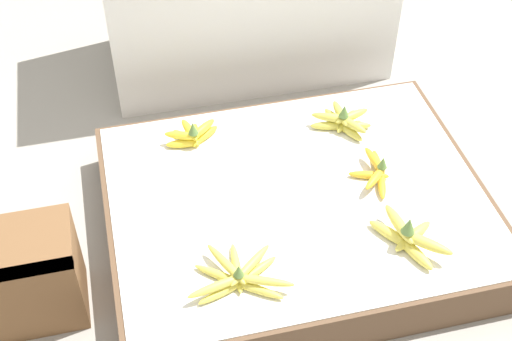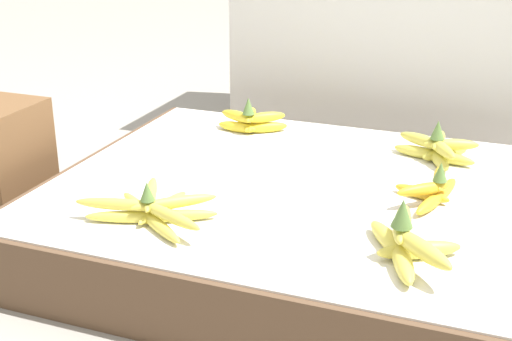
{
  "view_description": "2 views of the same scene",
  "coord_description": "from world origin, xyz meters",
  "px_view_note": "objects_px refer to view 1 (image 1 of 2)",
  "views": [
    {
      "loc": [
        -0.46,
        -1.4,
        1.67
      ],
      "look_at": [
        -0.12,
        0.01,
        0.27
      ],
      "focal_mm": 50.0,
      "sensor_mm": 36.0,
      "label": 1
    },
    {
      "loc": [
        0.39,
        -1.36,
        0.74
      ],
      "look_at": [
        -0.13,
        -0.01,
        0.17
      ],
      "focal_mm": 50.0,
      "sensor_mm": 36.0,
      "label": 2
    }
  ],
  "objects_px": {
    "banana_bunch_back_left": "(192,135)",
    "banana_bunch_front_left": "(239,277)",
    "wooden_crate": "(21,277)",
    "banana_bunch_back_midleft": "(343,121)",
    "banana_bunch_middle_midleft": "(376,171)",
    "banana_bunch_front_midleft": "(409,237)"
  },
  "relations": [
    {
      "from": "wooden_crate",
      "to": "banana_bunch_back_midleft",
      "type": "distance_m",
      "value": 1.09
    },
    {
      "from": "banana_bunch_front_left",
      "to": "banana_bunch_front_midleft",
      "type": "distance_m",
      "value": 0.48
    },
    {
      "from": "banana_bunch_back_left",
      "to": "wooden_crate",
      "type": "bearing_deg",
      "value": -141.67
    },
    {
      "from": "banana_bunch_front_left",
      "to": "banana_bunch_back_midleft",
      "type": "bearing_deg",
      "value": 48.94
    },
    {
      "from": "banana_bunch_back_midleft",
      "to": "banana_bunch_middle_midleft",
      "type": "bearing_deg",
      "value": -84.33
    },
    {
      "from": "banana_bunch_front_midleft",
      "to": "banana_bunch_back_midleft",
      "type": "relative_size",
      "value": 1.14
    },
    {
      "from": "wooden_crate",
      "to": "banana_bunch_back_left",
      "type": "relative_size",
      "value": 1.68
    },
    {
      "from": "banana_bunch_back_midleft",
      "to": "wooden_crate",
      "type": "bearing_deg",
      "value": -159.77
    },
    {
      "from": "banana_bunch_front_left",
      "to": "banana_bunch_back_left",
      "type": "bearing_deg",
      "value": 92.41
    },
    {
      "from": "banana_bunch_front_midleft",
      "to": "banana_bunch_middle_midleft",
      "type": "distance_m",
      "value": 0.27
    },
    {
      "from": "banana_bunch_back_left",
      "to": "banana_bunch_middle_midleft",
      "type": "bearing_deg",
      "value": -29.65
    },
    {
      "from": "banana_bunch_front_left",
      "to": "banana_bunch_back_left",
      "type": "relative_size",
      "value": 1.52
    },
    {
      "from": "wooden_crate",
      "to": "banana_bunch_front_left",
      "type": "relative_size",
      "value": 1.11
    },
    {
      "from": "wooden_crate",
      "to": "banana_bunch_middle_midleft",
      "type": "distance_m",
      "value": 1.06
    },
    {
      "from": "banana_bunch_front_left",
      "to": "banana_bunch_middle_midleft",
      "type": "bearing_deg",
      "value": 30.54
    },
    {
      "from": "banana_bunch_middle_midleft",
      "to": "banana_bunch_back_left",
      "type": "xyz_separation_m",
      "value": [
        -0.51,
        0.29,
        0.0
      ]
    },
    {
      "from": "banana_bunch_back_left",
      "to": "banana_bunch_front_left",
      "type": "bearing_deg",
      "value": -87.59
    },
    {
      "from": "banana_bunch_middle_midleft",
      "to": "banana_bunch_back_left",
      "type": "relative_size",
      "value": 1.12
    },
    {
      "from": "banana_bunch_middle_midleft",
      "to": "wooden_crate",
      "type": "bearing_deg",
      "value": -172.75
    },
    {
      "from": "banana_bunch_front_left",
      "to": "banana_bunch_back_left",
      "type": "distance_m",
      "value": 0.58
    },
    {
      "from": "wooden_crate",
      "to": "banana_bunch_front_midleft",
      "type": "bearing_deg",
      "value": -7.49
    },
    {
      "from": "wooden_crate",
      "to": "banana_bunch_middle_midleft",
      "type": "relative_size",
      "value": 1.49
    }
  ]
}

